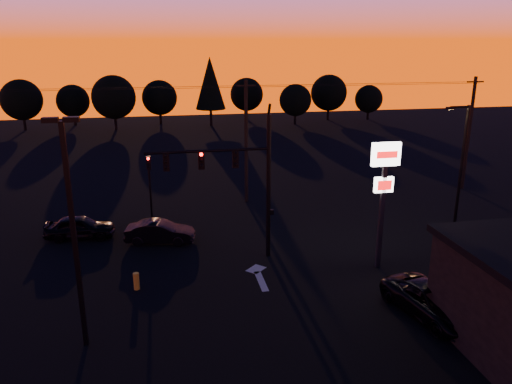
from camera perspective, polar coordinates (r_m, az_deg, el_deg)
ground at (r=24.72m, az=-0.08°, el=-11.30°), size 120.00×120.00×0.00m
lane_arrow at (r=26.25m, az=0.31°, el=-9.49°), size 1.20×3.10×0.01m
traffic_signal_mast at (r=26.55m, az=-1.92°, el=2.21°), size 6.79×0.52×8.58m
secondary_signal at (r=34.04m, az=-12.08°, el=1.56°), size 0.30×0.31×4.35m
parking_lot_light at (r=19.77m, az=-20.25°, el=-3.14°), size 1.25×0.30×9.14m
pylon_sign at (r=26.31m, az=14.43°, el=1.47°), size 1.50×0.28×6.80m
streetlight at (r=33.15m, az=22.34°, el=3.01°), size 1.55×0.35×8.00m
utility_pole_1 at (r=36.59m, az=-1.13°, el=5.79°), size 1.40×0.26×9.00m
utility_pole_2 at (r=43.38m, az=23.15°, el=6.21°), size 1.40×0.26×9.00m
power_wires at (r=36.02m, az=-1.17°, el=12.00°), size 36.00×1.22×0.07m
bollard at (r=25.41m, az=-13.51°, el=-9.88°), size 0.29×0.29×0.86m
tree_0 at (r=73.98m, az=-25.23°, el=9.51°), size 5.36×5.36×6.74m
tree_1 at (r=75.77m, az=-20.19°, el=9.74°), size 4.54×4.54×5.71m
tree_2 at (r=70.00m, az=-15.96°, el=10.38°), size 5.77×5.78×7.26m
tree_3 at (r=73.80m, az=-10.97°, el=10.54°), size 4.95×4.95×6.22m
tree_4 at (r=70.96m, az=-5.26°, el=12.29°), size 4.18×4.18×9.50m
tree_5 at (r=76.91m, az=-1.07°, el=11.09°), size 4.95×4.95×6.22m
tree_6 at (r=72.42m, az=4.52°, el=10.42°), size 4.54×4.54×5.71m
tree_7 at (r=76.97m, az=8.33°, el=11.16°), size 5.36×5.36×6.74m
tree_8 at (r=78.31m, az=12.76°, el=10.33°), size 4.12×4.12×5.19m
car_left at (r=32.52m, az=-19.49°, el=-3.80°), size 4.26×1.97×1.41m
car_mid at (r=30.55m, az=-10.92°, el=-4.51°), size 4.27×2.18×1.34m
suv_parked at (r=23.75m, az=19.49°, el=-11.74°), size 3.35×5.36×1.38m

